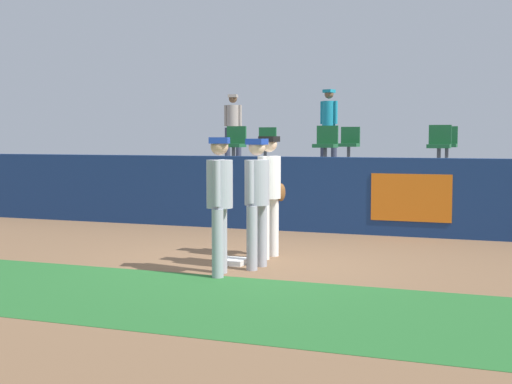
# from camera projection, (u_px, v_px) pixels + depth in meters

# --- Properties ---
(ground_plane) EXTENTS (60.00, 60.00, 0.00)m
(ground_plane) POSITION_uv_depth(u_px,v_px,m) (244.00, 264.00, 10.36)
(ground_plane) COLOR brown
(grass_foreground_strip) EXTENTS (18.00, 2.80, 0.01)m
(grass_foreground_strip) POSITION_uv_depth(u_px,v_px,m) (171.00, 298.00, 8.17)
(grass_foreground_strip) COLOR #26662B
(grass_foreground_strip) RESTS_ON ground_plane
(first_base) EXTENTS (0.40, 0.40, 0.08)m
(first_base) POSITION_uv_depth(u_px,v_px,m) (233.00, 261.00, 10.37)
(first_base) COLOR white
(first_base) RESTS_ON ground_plane
(player_fielder_home) EXTENTS (0.40, 0.57, 1.89)m
(player_fielder_home) POSITION_uv_depth(u_px,v_px,m) (270.00, 188.00, 10.85)
(player_fielder_home) COLOR white
(player_fielder_home) RESTS_ON ground_plane
(player_runner_visitor) EXTENTS (0.38, 0.52, 1.86)m
(player_runner_visitor) POSITION_uv_depth(u_px,v_px,m) (257.00, 194.00, 9.96)
(player_runner_visitor) COLOR #9EA3AD
(player_runner_visitor) RESTS_ON ground_plane
(player_coach_visitor) EXTENTS (0.43, 0.51, 1.88)m
(player_coach_visitor) POSITION_uv_depth(u_px,v_px,m) (219.00, 196.00, 9.44)
(player_coach_visitor) COLOR #9EA3AD
(player_coach_visitor) RESTS_ON ground_plane
(field_wall) EXTENTS (18.00, 0.26, 1.49)m
(field_wall) POSITION_uv_depth(u_px,v_px,m) (315.00, 194.00, 13.91)
(field_wall) COLOR navy
(field_wall) RESTS_ON ground_plane
(bleacher_platform) EXTENTS (18.00, 4.80, 1.30)m
(bleacher_platform) POSITION_uv_depth(u_px,v_px,m) (344.00, 190.00, 16.32)
(bleacher_platform) COLOR #59595E
(bleacher_platform) RESTS_ON ground_plane
(seat_back_left) EXTENTS (0.46, 0.44, 0.84)m
(seat_back_left) POSITION_uv_depth(u_px,v_px,m) (266.00, 142.00, 17.62)
(seat_back_left) COLOR #4C4C51
(seat_back_left) RESTS_ON bleacher_platform
(seat_front_left) EXTENTS (0.46, 0.44, 0.84)m
(seat_front_left) POSITION_uv_depth(u_px,v_px,m) (235.00, 142.00, 15.98)
(seat_front_left) COLOR #4C4C51
(seat_front_left) RESTS_ON bleacher_platform
(seat_back_center) EXTENTS (0.46, 0.44, 0.84)m
(seat_back_center) POSITION_uv_depth(u_px,v_px,m) (349.00, 142.00, 16.88)
(seat_back_center) COLOR #4C4C51
(seat_back_center) RESTS_ON bleacher_platform
(seat_front_right) EXTENTS (0.46, 0.44, 0.84)m
(seat_front_right) POSITION_uv_depth(u_px,v_px,m) (439.00, 143.00, 14.40)
(seat_front_right) COLOR #4C4C51
(seat_front_right) RESTS_ON bleacher_platform
(seat_back_right) EXTENTS (0.44, 0.44, 0.84)m
(seat_back_right) POSITION_uv_depth(u_px,v_px,m) (447.00, 142.00, 16.09)
(seat_back_right) COLOR #4C4C51
(seat_back_right) RESTS_ON bleacher_platform
(seat_front_center) EXTENTS (0.47, 0.44, 0.84)m
(seat_front_center) POSITION_uv_depth(u_px,v_px,m) (326.00, 142.00, 15.23)
(seat_front_center) COLOR #4C4C51
(seat_front_center) RESTS_ON bleacher_platform
(spectator_hooded) EXTENTS (0.48, 0.43, 1.79)m
(spectator_hooded) POSITION_uv_depth(u_px,v_px,m) (329.00, 119.00, 17.75)
(spectator_hooded) COLOR #33384C
(spectator_hooded) RESTS_ON bleacher_platform
(spectator_capped) EXTENTS (0.48, 0.37, 1.72)m
(spectator_capped) POSITION_uv_depth(u_px,v_px,m) (233.00, 122.00, 18.62)
(spectator_capped) COLOR #33384C
(spectator_capped) RESTS_ON bleacher_platform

